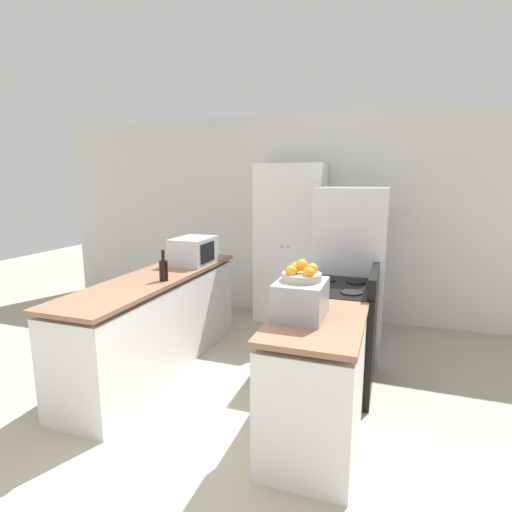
% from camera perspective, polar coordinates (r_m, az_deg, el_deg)
% --- Properties ---
extents(ground_plane, '(14.00, 14.00, 0.00)m').
position_cam_1_polar(ground_plane, '(2.88, -13.29, -27.98)').
color(ground_plane, '#A89E89').
extents(wall_back, '(7.00, 0.06, 2.60)m').
position_cam_1_polar(wall_back, '(5.31, 5.29, 5.52)').
color(wall_back, silver).
rests_on(wall_back, ground_plane).
extents(counter_left, '(0.60, 2.37, 0.90)m').
position_cam_1_polar(counter_left, '(4.01, -13.86, -9.20)').
color(counter_left, silver).
rests_on(counter_left, ground_plane).
extents(counter_right, '(0.60, 0.97, 0.90)m').
position_cam_1_polar(counter_right, '(2.83, 8.38, -17.89)').
color(counter_right, silver).
rests_on(counter_right, ground_plane).
extents(pantry_cabinet, '(0.84, 0.49, 1.98)m').
position_cam_1_polar(pantry_cabinet, '(5.07, 4.84, 1.77)').
color(pantry_cabinet, white).
rests_on(pantry_cabinet, ground_plane).
extents(stove, '(0.66, 0.75, 1.06)m').
position_cam_1_polar(stove, '(3.60, 11.41, -11.05)').
color(stove, black).
rests_on(stove, ground_plane).
extents(refrigerator, '(0.70, 0.80, 1.71)m').
position_cam_1_polar(refrigerator, '(4.26, 13.33, -2.09)').
color(refrigerator, '#B7B7BC').
rests_on(refrigerator, ground_plane).
extents(microwave, '(0.37, 0.50, 0.28)m').
position_cam_1_polar(microwave, '(4.31, -8.90, 0.75)').
color(microwave, '#B2B2B7').
rests_on(microwave, counter_left).
extents(wine_bottle, '(0.08, 0.08, 0.28)m').
position_cam_1_polar(wine_bottle, '(3.64, -13.07, -1.90)').
color(wine_bottle, black).
rests_on(wine_bottle, counter_left).
extents(toaster_oven, '(0.32, 0.38, 0.24)m').
position_cam_1_polar(toaster_oven, '(2.64, 6.37, -6.13)').
color(toaster_oven, '#939399').
rests_on(toaster_oven, counter_right).
extents(fruit_bowl, '(0.26, 0.26, 0.14)m').
position_cam_1_polar(fruit_bowl, '(2.62, 6.56, -2.52)').
color(fruit_bowl, '#B2A893').
rests_on(fruit_bowl, toaster_oven).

